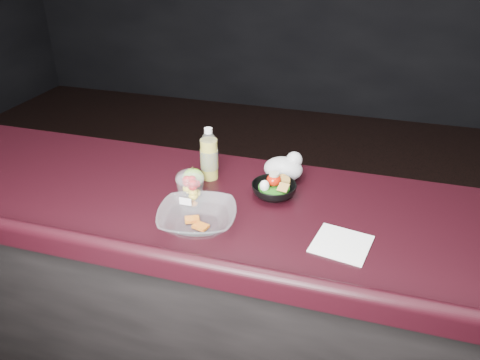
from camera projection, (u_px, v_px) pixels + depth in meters
name	position (u px, v px, depth m)	size (l,w,h in m)	color
counter	(223.00, 312.00, 1.84)	(4.06, 0.71, 1.02)	black
lemonade_bottle	(209.00, 157.00, 1.70)	(0.07, 0.07, 0.20)	gold
fruit_cup	(190.00, 189.00, 1.53)	(0.09, 0.09, 0.13)	white
green_apple	(193.00, 178.00, 1.67)	(0.08, 0.08, 0.08)	#478D10
plastic_bag	(285.00, 168.00, 1.71)	(0.14, 0.12, 0.10)	silver
snack_bowl	(274.00, 189.00, 1.61)	(0.20, 0.20, 0.09)	black
takeout_bowl	(197.00, 218.00, 1.45)	(0.29, 0.29, 0.06)	silver
paper_napkin	(341.00, 244.00, 1.38)	(0.16, 0.16, 0.00)	white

